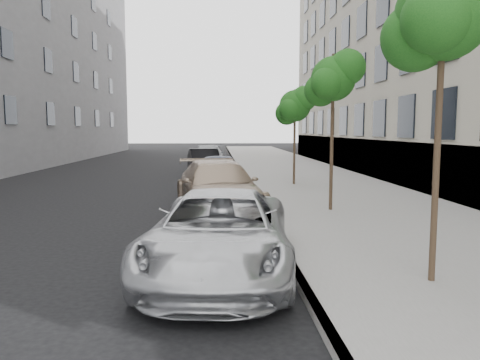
{
  "coord_description": "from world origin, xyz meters",
  "views": [
    {
      "loc": [
        -0.15,
        -5.44,
        2.49
      ],
      "look_at": [
        0.31,
        3.66,
        1.5
      ],
      "focal_mm": 35.0,
      "sensor_mm": 36.0,
      "label": 1
    }
  ],
  "objects": [
    {
      "name": "tree_near",
      "position": [
        3.23,
        1.5,
        4.19
      ],
      "size": [
        1.73,
        1.53,
        4.91
      ],
      "color": "#38281C",
      "rests_on": "sidewalk"
    },
    {
      "name": "tree_far",
      "position": [
        3.23,
        14.5,
        3.48
      ],
      "size": [
        1.69,
        1.49,
        4.18
      ],
      "color": "#38281C",
      "rests_on": "sidewalk"
    },
    {
      "name": "sedan_black",
      "position": [
        -0.81,
        20.12,
        0.72
      ],
      "size": [
        2.11,
        4.53,
        1.44
      ],
      "primitive_type": "imported",
      "rotation": [
        0.0,
        0.0,
        0.14
      ],
      "color": "black",
      "rests_on": "ground"
    },
    {
      "name": "suv",
      "position": [
        -0.1,
        8.28,
        0.77
      ],
      "size": [
        2.99,
        5.61,
        1.55
      ],
      "primitive_type": "imported",
      "rotation": [
        0.0,
        0.0,
        0.16
      ],
      "color": "#9F8971",
      "rests_on": "ground"
    },
    {
      "name": "sidewalk",
      "position": [
        4.3,
        24.0,
        0.07
      ],
      "size": [
        6.4,
        72.0,
        0.14
      ],
      "primitive_type": "cube",
      "color": "gray",
      "rests_on": "ground"
    },
    {
      "name": "ground",
      "position": [
        0.0,
        0.0,
        0.0
      ],
      "size": [
        160.0,
        160.0,
        0.0
      ],
      "primitive_type": "plane",
      "color": "black",
      "rests_on": "ground"
    },
    {
      "name": "tree_mid",
      "position": [
        3.23,
        8.0,
        3.93
      ],
      "size": [
        1.64,
        1.44,
        4.6
      ],
      "color": "#38281C",
      "rests_on": "sidewalk"
    },
    {
      "name": "sedan_blue",
      "position": [
        -0.1,
        13.72,
        0.74
      ],
      "size": [
        2.07,
        4.48,
        1.48
      ],
      "primitive_type": "imported",
      "rotation": [
        0.0,
        0.0,
        -0.07
      ],
      "color": "#0F1934",
      "rests_on": "ground"
    },
    {
      "name": "curb",
      "position": [
        1.18,
        24.0,
        0.07
      ],
      "size": [
        0.15,
        72.0,
        0.14
      ],
      "primitive_type": "cube",
      "color": "#9E9B93",
      "rests_on": "ground"
    },
    {
      "name": "sedan_rear",
      "position": [
        -0.67,
        25.38,
        0.72
      ],
      "size": [
        2.16,
        5.01,
        1.44
      ],
      "primitive_type": "imported",
      "rotation": [
        0.0,
        0.0,
        -0.03
      ],
      "color": "#93969A",
      "rests_on": "ground"
    },
    {
      "name": "minivan",
      "position": [
        -0.1,
        2.45,
        0.71
      ],
      "size": [
        2.85,
        5.32,
        1.42
      ],
      "primitive_type": "imported",
      "rotation": [
        0.0,
        0.0,
        -0.1
      ],
      "color": "silver",
      "rests_on": "ground"
    }
  ]
}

